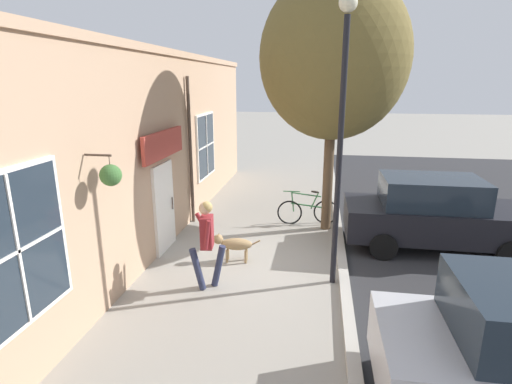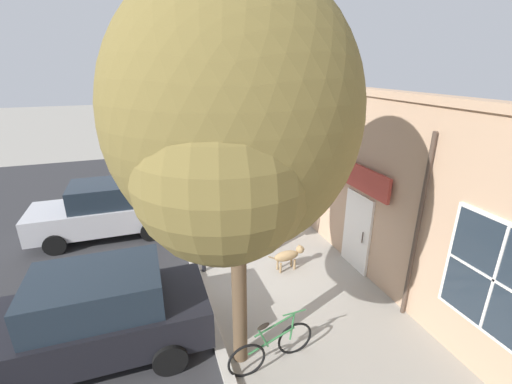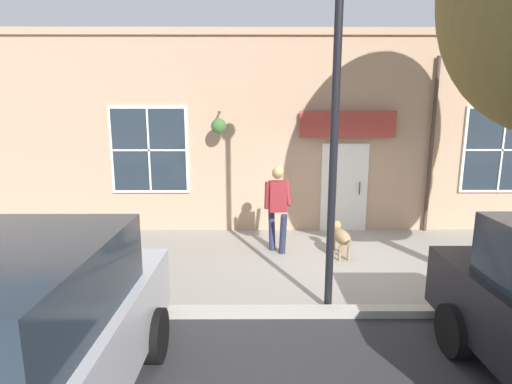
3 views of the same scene
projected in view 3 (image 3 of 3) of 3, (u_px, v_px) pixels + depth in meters
ground_plane at (349, 263)px, 7.60m from camera, size 90.00×90.00×0.00m
storefront_facade at (330, 133)px, 9.43m from camera, size 0.95×18.00×4.66m
pedestrian_walking at (278, 201)px, 8.01m from camera, size 0.68×0.55×1.77m
dog_on_leash at (341, 235)px, 7.91m from camera, size 1.11×0.35×0.65m
parked_car_nearest_curb at (4, 358)px, 3.21m from camera, size 4.31×1.95×1.75m
street_lamp at (337, 63)px, 5.18m from camera, size 0.32×0.32×5.35m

